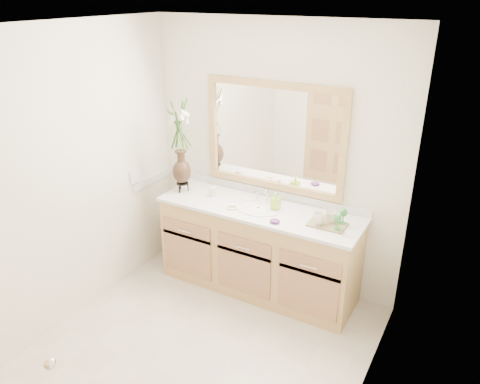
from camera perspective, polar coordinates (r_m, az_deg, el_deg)
The scene contains 21 objects.
floor at distance 3.85m, azimuth -5.17°, elevation -18.97°, with size 2.60×2.60×0.00m, color beige.
ceiling at distance 2.85m, azimuth -7.03°, elevation 19.38°, with size 2.40×2.60×0.02m, color white.
wall_back at distance 4.21m, azimuth 4.22°, elevation 4.11°, with size 2.40×0.02×2.40m, color white.
wall_front at distance 2.40m, azimuth -24.60°, elevation -14.70°, with size 2.40×0.02×2.40m, color white.
wall_left at distance 3.94m, azimuth -20.44°, elevation 1.20°, with size 0.02×2.60×2.40m, color white.
wall_right at distance 2.73m, azimuth 15.37°, elevation -8.21°, with size 0.02×2.60×2.40m, color white.
vanity at distance 4.32m, azimuth 2.26°, elevation -7.07°, with size 1.80×0.55×0.80m.
counter at distance 4.12m, azimuth 2.35°, elevation -2.10°, with size 1.84×0.57×0.03m, color silver.
sink at distance 4.12m, azimuth 2.23°, elevation -2.68°, with size 0.38×0.34×0.23m.
mirror at distance 4.12m, azimuth 4.17°, elevation 6.70°, with size 1.32×0.04×0.97m.
switch_plate at distance 4.49m, azimuth -12.70°, elevation 1.87°, with size 0.02×0.12×0.12m, color white.
flower_vase at distance 4.28m, azimuth -7.36°, elevation 7.09°, with size 0.20×0.20×0.83m.
tumbler at distance 4.33m, azimuth -3.32°, elevation 0.06°, with size 0.07×0.07×0.08m, color beige.
soap_dish at distance 4.10m, azimuth -0.95°, elevation -1.80°, with size 0.11×0.11×0.04m.
soap_bottle at distance 4.07m, azimuth 4.39°, elevation -1.16°, with size 0.06×0.06×0.14m, color #9DDC33.
purple_dish at distance 3.85m, azimuth 4.27°, elevation -3.55°, with size 0.09×0.07×0.03m, color #58246C.
tray at distance 3.87m, azimuth 10.61°, elevation -3.91°, with size 0.30×0.20×0.01m, color brown.
mug_left at distance 3.83m, azimuth 9.60°, elevation -3.16°, with size 0.10×0.10×0.10m, color beige.
mug_right at distance 3.89m, azimuth 11.01°, elevation -2.90°, with size 0.10×0.09×0.10m, color beige.
goblet_front at distance 3.76m, azimuth 11.85°, elevation -3.28°, with size 0.06×0.06×0.13m.
goblet_back at distance 3.86m, azimuth 12.52°, elevation -2.56°, with size 0.06×0.06×0.13m.
Camera 1 is at (1.67, -2.30, 2.61)m, focal length 35.00 mm.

